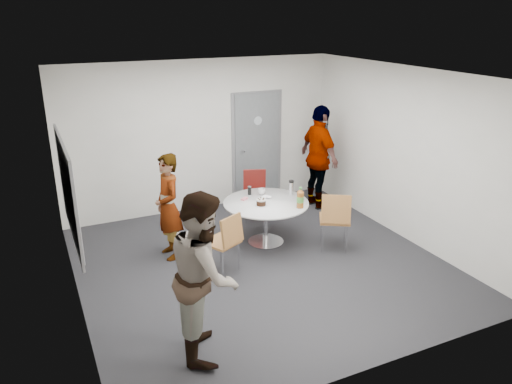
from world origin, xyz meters
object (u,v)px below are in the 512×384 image
chair_near_left (226,238)px  person_left (205,275)px  person_main (168,207)px  door (257,148)px  table (268,207)px  whiteboard (68,191)px  chair_far (255,190)px  person_right (319,157)px  chair_near_right (335,216)px

chair_near_left → person_left: bearing=-146.4°
person_main → chair_near_left: bearing=30.9°
chair_near_left → person_main: 1.03m
door → table: size_ratio=1.61×
whiteboard → person_left: size_ratio=1.05×
chair_far → person_right: size_ratio=0.45×
whiteboard → chair_near_left: bearing=-6.2°
chair_near_left → person_main: bearing=97.0°
door → chair_far: 1.09m
chair_near_left → chair_near_right: bearing=-29.0°
chair_far → person_main: 1.96m
whiteboard → chair_near_left: whiteboard is taller
whiteboard → person_left: whiteboard is taller
whiteboard → person_main: (1.36, 0.62, -0.66)m
person_right → person_left: bearing=133.2°
whiteboard → person_main: bearing=24.6°
chair_near_left → person_left: size_ratio=0.48×
person_right → chair_near_right: bearing=156.3°
person_left → table: bearing=-22.9°
table → person_right: (1.54, 1.00, 0.35)m
chair_near_left → person_main: (-0.56, 0.83, 0.26)m
table → person_left: person_left is taller
whiteboard → table: bearing=8.2°
chair_far → person_right: (1.29, -0.01, 0.43)m
door → chair_near_right: door is taller
chair_near_right → person_left: 2.93m
person_main → table: bearing=79.0°
door → table: bearing=-110.2°
chair_far → person_main: person_main is taller
table → chair_near_left: bearing=-146.9°
person_right → chair_far: bearing=89.9°
door → whiteboard: 4.25m
person_main → whiteboard: bearing=-68.7°
chair_near_right → chair_far: chair_near_right is taller
table → person_right: 1.87m
chair_near_right → person_main: size_ratio=0.60×
door → chair_near_right: 2.59m
whiteboard → person_right: 4.66m
table → whiteboard: bearing=-171.8°
table → person_right: size_ratio=0.69×
table → chair_far: bearing=76.2°
whiteboard → chair_far: bearing=24.6°
chair_far → person_left: bearing=78.1°
door → chair_near_left: size_ratio=2.42×
whiteboard → chair_near_right: whiteboard is taller
whiteboard → person_main: size_ratio=1.20×
chair_near_left → chair_far: bearing=26.5°
person_main → chair_far: bearing=111.2°
door → whiteboard: (-3.56, -2.28, 0.42)m
whiteboard → person_left: bearing=-56.4°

